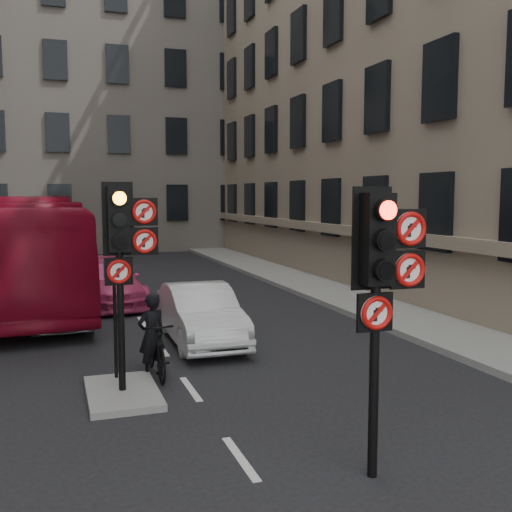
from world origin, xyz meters
TOP-DOWN VIEW (x-y plane):
  - pavement_right at (7.20, 12.00)m, footprint 3.00×50.00m
  - centre_island at (-1.20, 5.00)m, footprint 1.20×2.00m
  - building_far at (0.00, 38.00)m, footprint 30.00×14.00m
  - signal_near at (1.49, 0.99)m, footprint 0.91×0.40m
  - signal_far at (-1.11, 4.99)m, footprint 0.91×0.40m
  - car_silver at (-2.14, 11.38)m, footprint 1.70×3.92m
  - car_white at (0.98, 8.28)m, footprint 1.50×4.16m
  - car_pink at (-0.71, 14.08)m, footprint 2.40×4.97m
  - bus_red at (-3.21, 14.81)m, footprint 3.89×12.50m
  - motorcycle at (-0.45, 6.00)m, footprint 0.56×1.88m
  - motorcyclist at (-0.53, 6.00)m, footprint 0.69×0.58m
  - info_sign at (-1.23, 5.73)m, footprint 0.37×0.11m

SIDE VIEW (x-z plane):
  - centre_island at x=-1.20m, z-range 0.00..0.12m
  - pavement_right at x=7.20m, z-range 0.00..0.16m
  - motorcycle at x=-0.45m, z-range 0.00..1.12m
  - car_silver at x=-2.14m, z-range 0.00..1.32m
  - car_white at x=0.98m, z-range 0.00..1.37m
  - car_pink at x=-0.71m, z-range 0.00..1.39m
  - motorcyclist at x=-0.53m, z-range 0.00..1.61m
  - info_sign at x=-1.23m, z-range 0.44..2.61m
  - bus_red at x=-3.21m, z-range 0.00..3.43m
  - signal_near at x=1.49m, z-range 0.79..4.37m
  - signal_far at x=-1.11m, z-range 0.91..4.49m
  - building_far at x=0.00m, z-range 0.00..20.00m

